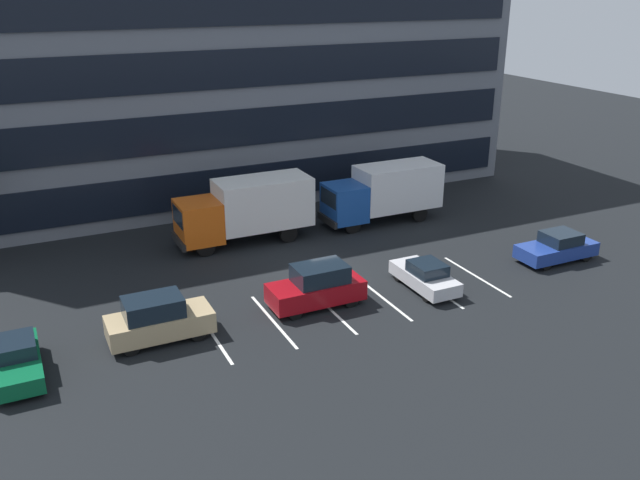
{
  "coord_description": "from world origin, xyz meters",
  "views": [
    {
      "loc": [
        -13.77,
        -28.32,
        14.28
      ],
      "look_at": [
        0.42,
        1.42,
        1.4
      ],
      "focal_mm": 37.76,
      "sensor_mm": 36.0,
      "label": 1
    }
  ],
  "objects_px": {
    "suv_maroon": "(317,286)",
    "sedan_forest": "(16,360)",
    "sedan_silver": "(425,276)",
    "suv_tan": "(158,319)",
    "box_truck_orange": "(247,208)",
    "sedan_navy": "(557,247)",
    "box_truck_blue": "(384,191)"
  },
  "relations": [
    {
      "from": "sedan_navy",
      "to": "sedan_forest",
      "type": "height_order",
      "value": "sedan_navy"
    },
    {
      "from": "suv_maroon",
      "to": "sedan_silver",
      "type": "bearing_deg",
      "value": -6.55
    },
    {
      "from": "box_truck_blue",
      "to": "sedan_navy",
      "type": "height_order",
      "value": "box_truck_blue"
    },
    {
      "from": "suv_maroon",
      "to": "sedan_forest",
      "type": "bearing_deg",
      "value": -177.92
    },
    {
      "from": "box_truck_blue",
      "to": "sedan_silver",
      "type": "relative_size",
      "value": 1.89
    },
    {
      "from": "sedan_forest",
      "to": "suv_tan",
      "type": "bearing_deg",
      "value": 4.82
    },
    {
      "from": "sedan_forest",
      "to": "sedan_silver",
      "type": "distance_m",
      "value": 18.45
    },
    {
      "from": "box_truck_blue",
      "to": "suv_maroon",
      "type": "bearing_deg",
      "value": -134.89
    },
    {
      "from": "box_truck_orange",
      "to": "suv_tan",
      "type": "bearing_deg",
      "value": -128.43
    },
    {
      "from": "sedan_silver",
      "to": "box_truck_blue",
      "type": "bearing_deg",
      "value": 71.27
    },
    {
      "from": "sedan_silver",
      "to": "sedan_navy",
      "type": "bearing_deg",
      "value": -0.4
    },
    {
      "from": "sedan_navy",
      "to": "box_truck_orange",
      "type": "bearing_deg",
      "value": 145.11
    },
    {
      "from": "sedan_forest",
      "to": "box_truck_orange",
      "type": "bearing_deg",
      "value": 36.91
    },
    {
      "from": "box_truck_blue",
      "to": "sedan_navy",
      "type": "bearing_deg",
      "value": -61.04
    },
    {
      "from": "sedan_silver",
      "to": "suv_tan",
      "type": "bearing_deg",
      "value": 177.18
    },
    {
      "from": "sedan_forest",
      "to": "suv_maroon",
      "type": "bearing_deg",
      "value": 2.08
    },
    {
      "from": "box_truck_orange",
      "to": "sedan_forest",
      "type": "distance_m",
      "value": 16.05
    },
    {
      "from": "box_truck_blue",
      "to": "sedan_forest",
      "type": "relative_size",
      "value": 1.83
    },
    {
      "from": "sedan_forest",
      "to": "sedan_silver",
      "type": "xyz_separation_m",
      "value": [
        18.45,
        -0.17,
        -0.02
      ]
    },
    {
      "from": "box_truck_orange",
      "to": "sedan_silver",
      "type": "distance_m",
      "value": 11.38
    },
    {
      "from": "box_truck_orange",
      "to": "box_truck_blue",
      "type": "relative_size",
      "value": 1.04
    },
    {
      "from": "sedan_navy",
      "to": "sedan_silver",
      "type": "relative_size",
      "value": 1.1
    },
    {
      "from": "sedan_navy",
      "to": "sedan_forest",
      "type": "xyz_separation_m",
      "value": [
        -26.89,
        0.23,
        -0.04
      ]
    },
    {
      "from": "box_truck_orange",
      "to": "suv_maroon",
      "type": "distance_m",
      "value": 9.2
    },
    {
      "from": "suv_tan",
      "to": "box_truck_blue",
      "type": "bearing_deg",
      "value": 28.6
    },
    {
      "from": "box_truck_orange",
      "to": "suv_maroon",
      "type": "relative_size",
      "value": 1.77
    },
    {
      "from": "sedan_forest",
      "to": "sedan_navy",
      "type": "bearing_deg",
      "value": -0.48
    },
    {
      "from": "sedan_navy",
      "to": "suv_maroon",
      "type": "distance_m",
      "value": 14.01
    },
    {
      "from": "box_truck_orange",
      "to": "suv_tan",
      "type": "distance_m",
      "value": 11.72
    },
    {
      "from": "sedan_navy",
      "to": "sedan_silver",
      "type": "height_order",
      "value": "sedan_navy"
    },
    {
      "from": "box_truck_orange",
      "to": "sedan_navy",
      "type": "height_order",
      "value": "box_truck_orange"
    },
    {
      "from": "sedan_forest",
      "to": "sedan_silver",
      "type": "bearing_deg",
      "value": -0.52
    }
  ]
}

